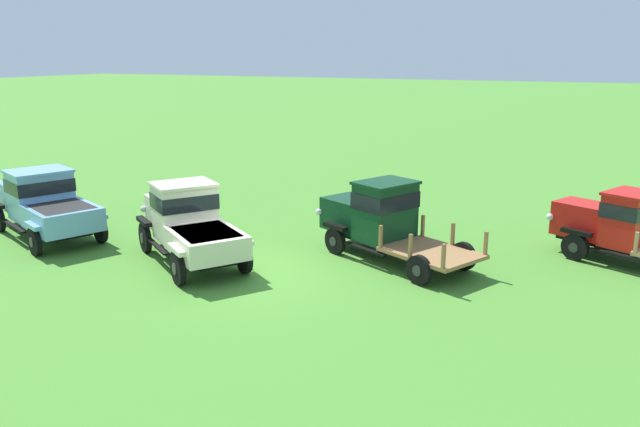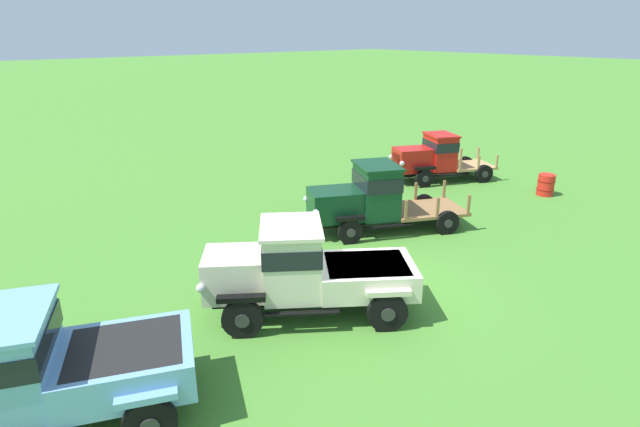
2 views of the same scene
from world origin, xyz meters
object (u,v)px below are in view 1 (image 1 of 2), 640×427
at_px(vintage_truck_second_in_line, 188,221).
at_px(vintage_truck_far_side, 618,225).
at_px(vintage_truck_midrow_center, 380,217).
at_px(vintage_truck_foreground_near, 43,202).

xyz_separation_m(vintage_truck_second_in_line, vintage_truck_far_side, (10.83, 4.99, -0.07)).
xyz_separation_m(vintage_truck_midrow_center, vintage_truck_far_side, (6.14, 2.35, -0.08)).
bearing_deg(vintage_truck_midrow_center, vintage_truck_far_side, 20.93).
height_order(vintage_truck_second_in_line, vintage_truck_midrow_center, vintage_truck_midrow_center).
bearing_deg(vintage_truck_second_in_line, vintage_truck_far_side, 24.72).
relative_size(vintage_truck_foreground_near, vintage_truck_midrow_center, 1.05).
relative_size(vintage_truck_foreground_near, vintage_truck_far_side, 1.21).
height_order(vintage_truck_foreground_near, vintage_truck_midrow_center, vintage_truck_midrow_center).
distance_m(vintage_truck_foreground_near, vintage_truck_midrow_center, 10.66).
relative_size(vintage_truck_second_in_line, vintage_truck_far_side, 1.03).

